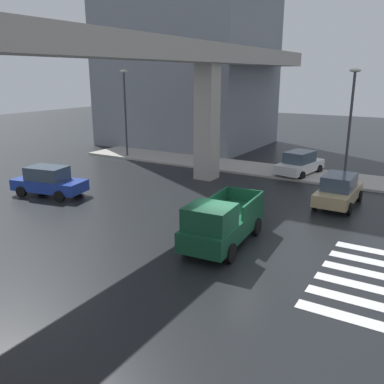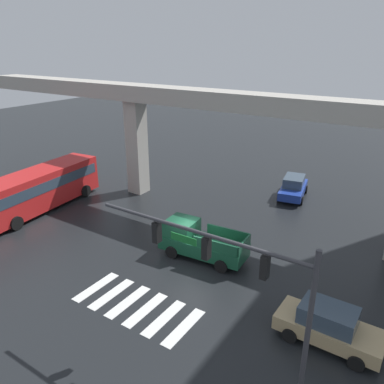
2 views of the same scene
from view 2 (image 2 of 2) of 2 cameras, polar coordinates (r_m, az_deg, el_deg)
ground_plane at (r=22.59m, az=0.14°, el=-10.08°), size 120.00×120.00×0.00m
crosswalk_stripes at (r=19.37m, az=-8.23°, el=-16.38°), size 6.05×2.80×0.01m
elevated_overpass at (r=25.53m, az=8.60°, el=11.39°), size 52.68×2.04×8.79m
pickup_truck at (r=22.49m, az=1.02°, el=-7.33°), size 5.23×2.38×2.08m
city_bus at (r=30.49m, az=-22.23°, el=0.46°), size 3.65×11.00×2.99m
sedan_tan at (r=17.75m, az=19.64°, el=-18.18°), size 4.33×2.01×1.72m
sedan_blue at (r=32.10m, az=14.85°, el=0.73°), size 2.54×4.55×1.72m
traffic_signal_mast at (r=13.38m, az=6.35°, el=-11.57°), size 8.69×0.32×6.20m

